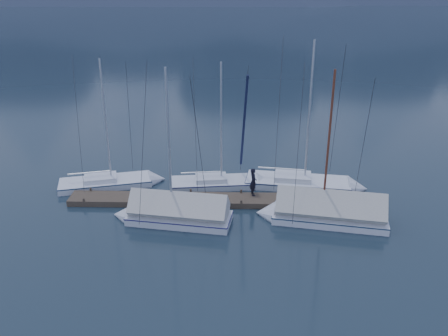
{
  "coord_description": "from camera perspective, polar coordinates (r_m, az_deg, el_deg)",
  "views": [
    {
      "loc": [
        0.67,
        -22.72,
        12.46
      ],
      "look_at": [
        0.0,
        2.0,
        2.2
      ],
      "focal_mm": 38.0,
      "sensor_mm": 36.0,
      "label": 1
    }
  ],
  "objects": [
    {
      "name": "sailboat_open_mid",
      "position": [
        29.84,
        0.54,
        -1.83
      ],
      "size": [
        6.61,
        2.84,
        8.51
      ],
      "color": "silver",
      "rests_on": "ground"
    },
    {
      "name": "sailboat_covered_near",
      "position": [
        26.14,
        11.42,
        -5.3
      ],
      "size": [
        7.25,
        3.4,
        9.08
      ],
      "color": "silver",
      "rests_on": "ground"
    },
    {
      "name": "person",
      "position": [
        27.6,
        3.54,
        -1.66
      ],
      "size": [
        0.52,
        0.68,
        1.66
      ],
      "primitive_type": "imported",
      "rotation": [
        0.0,
        0.0,
        1.79
      ],
      "color": "black",
      "rests_on": "dock"
    },
    {
      "name": "ground",
      "position": [
        25.92,
        -0.12,
        -6.2
      ],
      "size": [
        1000.0,
        1000.0,
        0.0
      ],
      "primitive_type": "plane",
      "color": "black",
      "rests_on": "ground"
    },
    {
      "name": "mooring_posts",
      "position": [
        27.55,
        -1.04,
        -3.55
      ],
      "size": [
        15.12,
        1.52,
        0.35
      ],
      "color": "#382D23",
      "rests_on": "ground"
    },
    {
      "name": "sailboat_open_right",
      "position": [
        30.09,
        10.64,
        -1.98
      ],
      "size": [
        7.69,
        3.36,
        9.88
      ],
      "color": "silver",
      "rests_on": "ground"
    },
    {
      "name": "sailboat_open_left",
      "position": [
        30.68,
        -12.49,
        -1.68
      ],
      "size": [
        6.83,
        3.47,
        8.7
      ],
      "color": "silver",
      "rests_on": "ground"
    },
    {
      "name": "dock",
      "position": [
        27.64,
        0.0,
        -4.01
      ],
      "size": [
        18.0,
        1.5,
        0.54
      ],
      "color": "#382D23",
      "rests_on": "ground"
    },
    {
      "name": "sailboat_covered_far",
      "position": [
        25.71,
        -6.52,
        -5.49
      ],
      "size": [
        6.72,
        3.02,
        9.12
      ],
      "color": "silver",
      "rests_on": "ground"
    }
  ]
}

